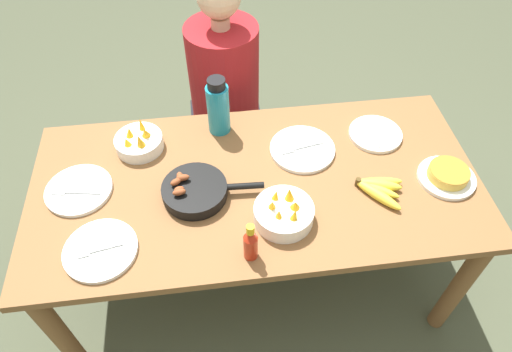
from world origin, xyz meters
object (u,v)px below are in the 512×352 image
object	(u,v)px
fruit_bowl_mango	(139,142)
person_figure	(226,110)
frittata_plate_center	(447,175)
hot_sauce_bottle	(251,243)
empty_plate_far_right	(101,250)
empty_plate_mid_edge	(375,134)
banana_bunch	(378,188)
empty_plate_far_left	(79,190)
fruit_bowl_citrus	(284,213)
empty_plate_near_front	(302,149)
skillet	(195,191)
water_bottle	(218,107)

from	to	relation	value
fruit_bowl_mango	person_figure	bearing A→B (deg)	50.00
frittata_plate_center	hot_sauce_bottle	bearing A→B (deg)	-163.05
empty_plate_far_right	person_figure	world-z (taller)	person_figure
fruit_bowl_mango	person_figure	world-z (taller)	person_figure
frittata_plate_center	empty_plate_mid_edge	distance (m)	0.33
banana_bunch	empty_plate_far_left	size ratio (longest dim) A/B	0.77
person_figure	fruit_bowl_citrus	bearing A→B (deg)	-80.74
empty_plate_far_right	fruit_bowl_citrus	size ratio (longest dim) A/B	1.17
empty_plate_near_front	empty_plate_mid_edge	bearing A→B (deg)	8.55
fruit_bowl_citrus	empty_plate_far_left	bearing A→B (deg)	163.26
skillet	person_figure	size ratio (longest dim) A/B	0.31
empty_plate_far_left	hot_sauce_bottle	xyz separation A→B (m)	(0.60, -0.35, 0.06)
empty_plate_near_front	fruit_bowl_citrus	distance (m)	0.35
empty_plate_far_right	fruit_bowl_citrus	bearing A→B (deg)	4.92
hot_sauce_bottle	banana_bunch	bearing A→B (deg)	23.12
empty_plate_far_right	banana_bunch	bearing A→B (deg)	7.73
skillet	empty_plate_far_right	size ratio (longest dim) A/B	1.51
empty_plate_far_left	empty_plate_far_right	bearing A→B (deg)	-69.15
empty_plate_far_right	water_bottle	size ratio (longest dim) A/B	0.97
empty_plate_far_right	empty_plate_far_left	bearing A→B (deg)	110.85
empty_plate_far_right	water_bottle	distance (m)	0.70
frittata_plate_center	empty_plate_far_right	size ratio (longest dim) A/B	0.88
banana_bunch	frittata_plate_center	bearing A→B (deg)	4.87
skillet	frittata_plate_center	xyz separation A→B (m)	(0.94, -0.04, -0.01)
empty_plate_mid_edge	skillet	bearing A→B (deg)	-163.28
banana_bunch	hot_sauce_bottle	world-z (taller)	hot_sauce_bottle
banana_bunch	empty_plate_near_front	distance (m)	0.34
empty_plate_near_front	empty_plate_far_right	world-z (taller)	same
empty_plate_far_left	empty_plate_mid_edge	xyz separation A→B (m)	(1.17, 0.15, 0.00)
banana_bunch	skillet	bearing A→B (deg)	174.50
banana_bunch	hot_sauce_bottle	size ratio (longest dim) A/B	1.13
skillet	fruit_bowl_mango	xyz separation A→B (m)	(-0.21, 0.27, 0.01)
banana_bunch	empty_plate_near_front	bearing A→B (deg)	134.22
fruit_bowl_mango	skillet	bearing A→B (deg)	-52.39
empty_plate_near_front	empty_plate_far_left	size ratio (longest dim) A/B	1.06
banana_bunch	fruit_bowl_citrus	size ratio (longest dim) A/B	0.89
frittata_plate_center	empty_plate_far_right	bearing A→B (deg)	-172.89
empty_plate_far_right	fruit_bowl_mango	distance (m)	0.49
banana_bunch	hot_sauce_bottle	xyz separation A→B (m)	(-0.50, -0.21, 0.05)
skillet	frittata_plate_center	world-z (taller)	skillet
skillet	water_bottle	size ratio (longest dim) A/B	1.47
fruit_bowl_mango	hot_sauce_bottle	world-z (taller)	hot_sauce_bottle
banana_bunch	empty_plate_far_left	xyz separation A→B (m)	(-1.09, 0.14, -0.01)
skillet	empty_plate_far_right	xyz separation A→B (m)	(-0.32, -0.20, -0.02)
person_figure	empty_plate_far_right	bearing A→B (deg)	-117.86
banana_bunch	person_figure	distance (m)	0.96
banana_bunch	person_figure	bearing A→B (deg)	122.87
empty_plate_far_right	water_bottle	world-z (taller)	water_bottle
frittata_plate_center	empty_plate_mid_edge	size ratio (longest dim) A/B	0.99
water_bottle	banana_bunch	bearing A→B (deg)	-36.53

